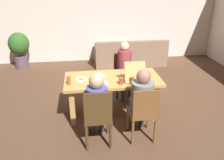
# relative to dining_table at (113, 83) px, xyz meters

# --- Properties ---
(ground_plane) EXTENTS (20.00, 20.00, 0.00)m
(ground_plane) POSITION_rel_dining_table_xyz_m (0.00, 0.00, -0.65)
(ground_plane) COLOR brown
(back_wall) EXTENTS (7.52, 0.12, 2.75)m
(back_wall) POSITION_rel_dining_table_xyz_m (0.00, 3.39, 0.73)
(back_wall) COLOR silver
(back_wall) RESTS_ON ground
(dining_table) EXTENTS (1.74, 0.85, 0.75)m
(dining_table) POSITION_rel_dining_table_xyz_m (0.00, 0.00, 0.00)
(dining_table) COLOR tan
(dining_table) RESTS_ON ground
(chair_0) EXTENTS (0.42, 0.44, 0.91)m
(chair_0) POSITION_rel_dining_table_xyz_m (0.36, 0.88, -0.14)
(chair_0) COLOR brown
(chair_0) RESTS_ON ground
(person_0) EXTENTS (0.29, 0.52, 1.22)m
(person_0) POSITION_rel_dining_table_xyz_m (0.36, 0.72, 0.06)
(person_0) COLOR #44444E
(person_0) RESTS_ON ground
(chair_1) EXTENTS (0.43, 0.45, 0.98)m
(chair_1) POSITION_rel_dining_table_xyz_m (-0.35, -0.90, -0.13)
(chair_1) COLOR #52391D
(chair_1) RESTS_ON ground
(person_1) EXTENTS (0.32, 0.48, 1.18)m
(person_1) POSITION_rel_dining_table_xyz_m (-0.35, -0.75, 0.05)
(person_1) COLOR #373846
(person_1) RESTS_ON ground
(chair_2) EXTENTS (0.41, 0.46, 0.95)m
(chair_2) POSITION_rel_dining_table_xyz_m (0.36, -0.86, -0.12)
(chair_2) COLOR brown
(chair_2) RESTS_ON ground
(person_2) EXTENTS (0.35, 0.51, 1.19)m
(person_2) POSITION_rel_dining_table_xyz_m (0.36, -0.71, 0.07)
(person_2) COLOR #383B3B
(person_2) RESTS_ON ground
(pizza_box_0) EXTENTS (0.37, 0.50, 0.36)m
(pizza_box_0) POSITION_rel_dining_table_xyz_m (0.36, -0.03, 0.16)
(pizza_box_0) COLOR tan
(pizza_box_0) RESTS_ON dining_table
(plate_0) EXTENTS (0.22, 0.22, 0.03)m
(plate_0) POSITION_rel_dining_table_xyz_m (-0.57, 0.01, 0.12)
(plate_0) COLOR white
(plate_0) RESTS_ON dining_table
(plate_1) EXTENTS (0.23, 0.23, 0.03)m
(plate_1) POSITION_rel_dining_table_xyz_m (-0.22, -0.22, 0.12)
(plate_1) COLOR white
(plate_1) RESTS_ON dining_table
(plate_2) EXTENTS (0.22, 0.22, 0.01)m
(plate_2) POSITION_rel_dining_table_xyz_m (-0.24, 0.14, 0.11)
(plate_2) COLOR white
(plate_2) RESTS_ON dining_table
(drinking_glass_0) EXTENTS (0.08, 0.08, 0.12)m
(drinking_glass_0) POSITION_rel_dining_table_xyz_m (0.11, -0.29, 0.17)
(drinking_glass_0) COLOR #B0472F
(drinking_glass_0) RESTS_ON dining_table
(drinking_glass_1) EXTENTS (0.06, 0.06, 0.15)m
(drinking_glass_1) POSITION_rel_dining_table_xyz_m (-0.78, -0.18, 0.18)
(drinking_glass_1) COLOR #B9522E
(drinking_glass_1) RESTS_ON dining_table
(drinking_glass_2) EXTENTS (0.07, 0.07, 0.14)m
(drinking_glass_2) POSITION_rel_dining_table_xyz_m (0.30, -0.32, 0.18)
(drinking_glass_2) COLOR #B3522A
(drinking_glass_2) RESTS_ON dining_table
(couch) EXTENTS (2.12, 0.86, 0.79)m
(couch) POSITION_rel_dining_table_xyz_m (0.91, 2.76, -0.37)
(couch) COLOR #8F715A
(couch) RESTS_ON ground
(potted_plant) EXTENTS (0.58, 0.58, 1.04)m
(potted_plant) POSITION_rel_dining_table_xyz_m (-2.31, 2.90, -0.03)
(potted_plant) COLOR #604D5A
(potted_plant) RESTS_ON ground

